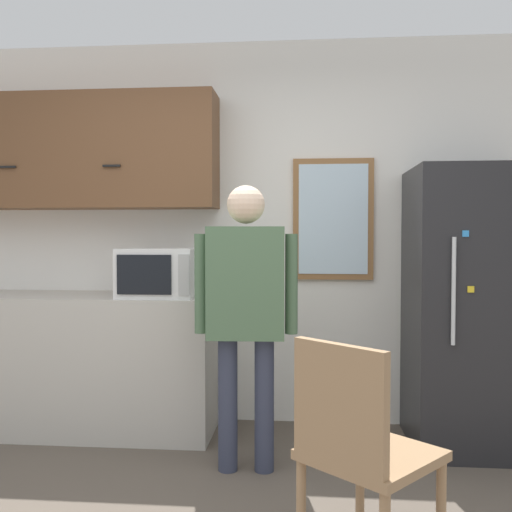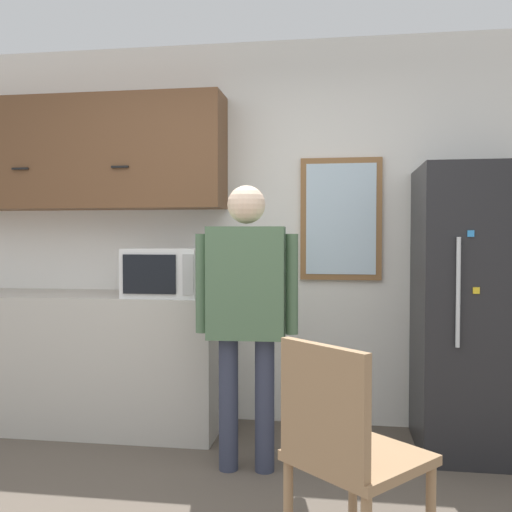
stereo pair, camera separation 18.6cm
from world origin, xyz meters
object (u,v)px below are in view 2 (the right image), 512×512
(microwave, at_px, (165,272))
(person, at_px, (246,299))
(chair, at_px, (345,446))
(refrigerator, at_px, (481,309))

(microwave, xyz_separation_m, person, (0.62, -0.48, -0.11))
(person, xyz_separation_m, chair, (0.54, -0.95, -0.46))
(refrigerator, bearing_deg, chair, -119.87)
(person, relative_size, chair, 1.74)
(microwave, distance_m, chair, 1.93)
(refrigerator, bearing_deg, microwave, -179.15)
(person, relative_size, refrigerator, 0.92)
(chair, bearing_deg, person, -18.67)
(refrigerator, distance_m, chair, 1.72)
(person, distance_m, chair, 1.18)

